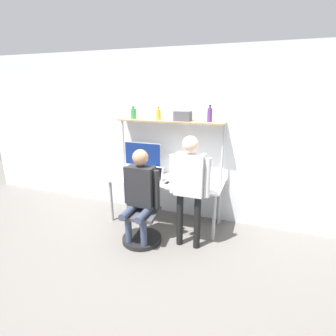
% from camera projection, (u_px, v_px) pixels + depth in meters
% --- Properties ---
extents(ground_plane, '(12.00, 12.00, 0.00)m').
position_uv_depth(ground_plane, '(157.00, 231.00, 4.02)').
color(ground_plane, slate).
extents(wall_back, '(8.00, 0.06, 2.70)m').
position_uv_depth(wall_back, '(173.00, 136.00, 4.28)').
color(wall_back, silver).
rests_on(wall_back, ground_plane).
extents(desk, '(1.80, 0.69, 0.72)m').
position_uv_depth(desk, '(165.00, 184.00, 4.15)').
color(desk, silver).
rests_on(desk, ground_plane).
extents(shelf_unit, '(1.71, 0.28, 1.63)m').
position_uv_depth(shelf_unit, '(170.00, 135.00, 4.11)').
color(shelf_unit, '#997A56').
rests_on(shelf_unit, ground_plane).
extents(monitor, '(0.65, 0.24, 0.52)m').
position_uv_depth(monitor, '(143.00, 156.00, 4.37)').
color(monitor, '#B7B7BC').
rests_on(monitor, desk).
extents(laptop, '(0.35, 0.23, 0.22)m').
position_uv_depth(laptop, '(151.00, 177.00, 4.05)').
color(laptop, silver).
rests_on(laptop, desk).
extents(cell_phone, '(0.07, 0.15, 0.01)m').
position_uv_depth(cell_phone, '(167.00, 183.00, 3.97)').
color(cell_phone, silver).
rests_on(cell_phone, desk).
extents(office_chair, '(0.56, 0.56, 0.91)m').
position_uv_depth(office_chair, '(143.00, 222.00, 3.73)').
color(office_chair, black).
rests_on(office_chair, ground_plane).
extents(person_seated, '(0.53, 0.47, 1.34)m').
position_uv_depth(person_seated, '(140.00, 190.00, 3.54)').
color(person_seated, '#38425B').
rests_on(person_seated, ground_plane).
extents(person_standing, '(0.54, 0.21, 1.55)m').
position_uv_depth(person_standing, '(189.00, 180.00, 3.38)').
color(person_standing, black).
rests_on(person_standing, ground_plane).
extents(bottle_green, '(0.09, 0.09, 0.20)m').
position_uv_depth(bottle_green, '(134.00, 114.00, 4.22)').
color(bottle_green, '#2D8C3F').
rests_on(bottle_green, shelf_unit).
extents(bottle_amber, '(0.07, 0.07, 0.20)m').
position_uv_depth(bottle_amber, '(158.00, 114.00, 4.08)').
color(bottle_amber, gold).
rests_on(bottle_amber, shelf_unit).
extents(bottle_purple, '(0.07, 0.07, 0.25)m').
position_uv_depth(bottle_purple, '(210.00, 115.00, 3.81)').
color(bottle_purple, '#593372').
rests_on(bottle_purple, shelf_unit).
extents(storage_box, '(0.25, 0.18, 0.15)m').
position_uv_depth(storage_box, '(183.00, 116.00, 3.95)').
color(storage_box, '#4C4C51').
rests_on(storage_box, shelf_unit).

